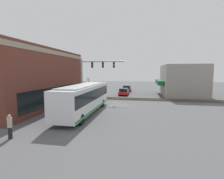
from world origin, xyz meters
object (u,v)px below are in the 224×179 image
crossing_signal (89,86)px  parked_car_blue (127,89)px  parked_car_red (124,92)px  pedestrian_at_crossing (89,94)px  pedestrian_by_lamp (10,126)px  city_bus (85,98)px

crossing_signal → parked_car_blue: size_ratio=0.89×
parked_car_red → pedestrian_at_crossing: pedestrian_at_crossing is taller
parked_car_red → parked_car_blue: (6.19, -0.00, 0.03)m
parked_car_blue → pedestrian_by_lamp: size_ratio=2.41×
city_bus → parked_car_red: city_bus is taller
crossing_signal → parked_car_red: bearing=-35.1°
city_bus → crossing_signal: 9.47m
parked_car_red → city_bus: bearing=171.0°
parked_car_red → parked_car_blue: size_ratio=1.05×
parked_car_red → pedestrian_at_crossing: (-6.54, 5.27, 0.31)m
city_bus → parked_car_blue: bearing=-6.6°
city_bus → pedestrian_at_crossing: size_ratio=6.53×
pedestrian_by_lamp → parked_car_red: bearing=-12.1°
parked_car_blue → crossing_signal: bearing=159.2°
pedestrian_by_lamp → city_bus: bearing=-17.9°
city_bus → pedestrian_by_lamp: bearing=162.1°
crossing_signal → parked_car_blue: crossing_signal is taller
pedestrian_at_crossing → pedestrian_by_lamp: bearing=-180.0°
pedestrian_at_crossing → pedestrian_by_lamp: pedestrian_at_crossing is taller
city_bus → parked_car_blue: city_bus is taller
parked_car_blue → city_bus: bearing=173.4°
crossing_signal → pedestrian_at_crossing: 1.53m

